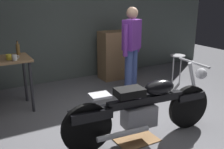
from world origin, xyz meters
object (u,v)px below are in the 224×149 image
(motorcycle, at_px, (144,108))
(bottle, at_px, (18,49))
(wooden_dresser, at_px, (117,55))
(person_standing, at_px, (132,47))
(mug_white_ceramic, at_px, (15,58))
(shop_stool, at_px, (177,61))
(mug_yellow_tall, at_px, (9,57))

(motorcycle, bearing_deg, bottle, 125.29)
(wooden_dresser, bearing_deg, person_standing, -104.55)
(wooden_dresser, height_order, mug_white_ceramic, wooden_dresser)
(motorcycle, height_order, bottle, bottle)
(shop_stool, bearing_deg, person_standing, 178.43)
(person_standing, relative_size, wooden_dresser, 1.52)
(person_standing, xyz_separation_m, wooden_dresser, (0.26, 0.99, -0.38))
(person_standing, bearing_deg, mug_white_ceramic, -29.73)
(motorcycle, relative_size, wooden_dresser, 1.99)
(motorcycle, height_order, shop_stool, motorcycle)
(wooden_dresser, height_order, bottle, bottle)
(bottle, bearing_deg, motorcycle, -59.93)
(wooden_dresser, bearing_deg, mug_white_ceramic, -158.86)
(motorcycle, bearing_deg, person_standing, 67.26)
(mug_white_ceramic, relative_size, bottle, 0.44)
(shop_stool, distance_m, mug_white_ceramic, 3.33)
(wooden_dresser, distance_m, mug_yellow_tall, 2.62)
(person_standing, relative_size, shop_stool, 2.61)
(mug_yellow_tall, bearing_deg, motorcycle, -51.40)
(bottle, bearing_deg, wooden_dresser, 12.78)
(mug_white_ceramic, height_order, mug_yellow_tall, mug_white_ceramic)
(shop_stool, relative_size, wooden_dresser, 0.58)
(person_standing, distance_m, bottle, 2.06)
(shop_stool, distance_m, mug_yellow_tall, 3.41)
(wooden_dresser, xyz_separation_m, mug_yellow_tall, (-2.45, -0.82, 0.39))
(shop_stool, bearing_deg, motorcycle, -142.83)
(motorcycle, relative_size, person_standing, 1.31)
(shop_stool, relative_size, mug_white_ceramic, 6.10)
(mug_yellow_tall, distance_m, bottle, 0.37)
(motorcycle, relative_size, mug_yellow_tall, 19.66)
(shop_stool, xyz_separation_m, mug_white_ceramic, (-3.30, 0.10, 0.45))
(person_standing, xyz_separation_m, bottle, (-2.00, 0.48, 0.07))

